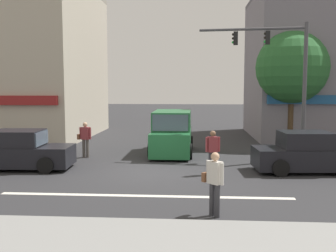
% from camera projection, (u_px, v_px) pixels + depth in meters
% --- Properties ---
extents(ground_plane, '(120.00, 120.00, 0.00)m').
position_uv_depth(ground_plane, '(156.00, 171.00, 15.45)').
color(ground_plane, '#2B2B2D').
extents(lane_marking_stripe, '(9.00, 0.24, 0.01)m').
position_uv_depth(lane_marking_stripe, '(145.00, 196.00, 11.97)').
color(lane_marking_stripe, silver).
rests_on(lane_marking_stripe, ground).
extents(building_right_corner, '(10.71, 8.66, 9.40)m').
position_uv_depth(building_right_corner, '(334.00, 66.00, 25.99)').
color(building_right_corner, slate).
rests_on(building_right_corner, ground).
extents(street_tree, '(4.07, 4.07, 6.44)m').
position_uv_depth(street_tree, '(292.00, 68.00, 22.12)').
color(street_tree, '#4C3823').
rests_on(street_tree, ground).
extents(utility_pole_near_left, '(1.40, 0.22, 7.01)m').
position_uv_depth(utility_pole_near_left, '(21.00, 80.00, 20.95)').
color(utility_pole_near_left, brown).
rests_on(utility_pole_near_left, ground).
extents(traffic_light_mast, '(4.87, 0.69, 6.20)m').
position_uv_depth(traffic_light_mast, '(283.00, 68.00, 17.90)').
color(traffic_light_mast, '#47474C').
rests_on(traffic_light_mast, ground).
extents(sedan_parked_curbside, '(4.18, 2.04, 1.58)m').
position_uv_depth(sedan_parked_curbside, '(20.00, 152.00, 15.86)').
color(sedan_parked_curbside, black).
rests_on(sedan_parked_curbside, ground).
extents(van_approaching_near, '(2.05, 4.61, 2.11)m').
position_uv_depth(van_approaching_near, '(172.00, 133.00, 19.54)').
color(van_approaching_near, '#1E6033').
rests_on(van_approaching_near, ground).
extents(sedan_waiting_far, '(4.20, 2.08, 1.58)m').
position_uv_depth(sedan_waiting_far, '(307.00, 154.00, 15.32)').
color(sedan_waiting_far, black).
rests_on(sedan_waiting_far, ground).
extents(pedestrian_foreground_with_bag, '(0.55, 0.61, 1.67)m').
position_uv_depth(pedestrian_foreground_with_bag, '(214.00, 180.00, 10.01)').
color(pedestrian_foreground_with_bag, '#333338').
rests_on(pedestrian_foreground_with_bag, ground).
extents(pedestrian_mid_crossing, '(0.55, 0.31, 1.67)m').
position_uv_depth(pedestrian_mid_crossing, '(213.00, 150.00, 14.85)').
color(pedestrian_mid_crossing, '#333338').
rests_on(pedestrian_mid_crossing, ground).
extents(pedestrian_far_side, '(0.67, 0.35, 1.67)m').
position_uv_depth(pedestrian_far_side, '(85.00, 137.00, 18.41)').
color(pedestrian_far_side, '#4C4742').
rests_on(pedestrian_far_side, ground).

